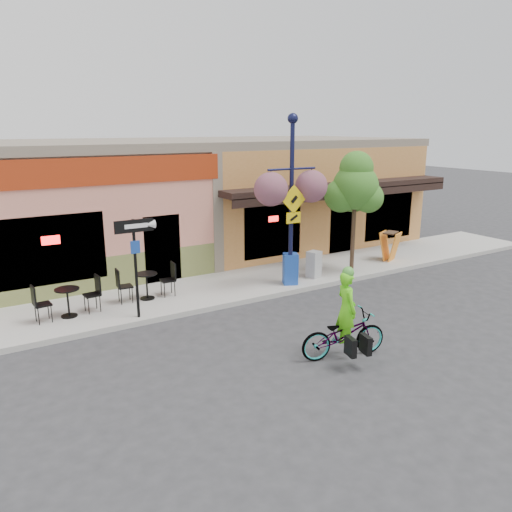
{
  "coord_description": "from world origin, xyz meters",
  "views": [
    {
      "loc": [
        -8.47,
        -11.33,
        5.01
      ],
      "look_at": [
        -1.28,
        0.5,
        1.4
      ],
      "focal_mm": 35.0,
      "sensor_mm": 36.0,
      "label": 1
    }
  ],
  "objects": [
    {
      "name": "lamp_post",
      "position": [
        0.24,
        0.94,
        2.77
      ],
      "size": [
        1.69,
        0.72,
        5.25
      ],
      "primitive_type": null,
      "rotation": [
        0.0,
        0.0,
        -0.03
      ],
      "color": "#111436",
      "rests_on": "sidewalk"
    },
    {
      "name": "cyclist_rider",
      "position": [
        -1.42,
        -3.56,
        0.87
      ],
      "size": [
        0.55,
        0.71,
        1.73
      ],
      "primitive_type": "imported",
      "rotation": [
        0.0,
        0.0,
        1.34
      ],
      "color": "#5BDC17",
      "rests_on": "ground"
    },
    {
      "name": "one_way_sign",
      "position": [
        -4.72,
        0.77,
        1.45
      ],
      "size": [
        1.0,
        0.22,
        2.61
      ],
      "primitive_type": null,
      "rotation": [
        0.0,
        0.0,
        -0.0
      ],
      "color": "black",
      "rests_on": "sidewalk"
    },
    {
      "name": "sidewalk",
      "position": [
        0.0,
        2.0,
        0.07
      ],
      "size": [
        24.0,
        3.0,
        0.15
      ],
      "primitive_type": "cube",
      "color": "#9E9B93",
      "rests_on": "ground"
    },
    {
      "name": "newspaper_box_blue",
      "position": [
        0.32,
        1.04,
        0.64
      ],
      "size": [
        0.57,
        0.54,
        0.99
      ],
      "primitive_type": null,
      "rotation": [
        0.0,
        0.0,
        -0.42
      ],
      "color": "#1C46AA",
      "rests_on": "sidewalk"
    },
    {
      "name": "sandwich_board",
      "position": [
        5.23,
        1.31,
        0.69
      ],
      "size": [
        0.79,
        0.71,
        1.08
      ],
      "primitive_type": null,
      "rotation": [
        0.0,
        0.0,
        0.43
      ],
      "color": "orange",
      "rests_on": "sidewalk"
    },
    {
      "name": "cafe_set_right",
      "position": [
        -4.04,
        2.03,
        0.65
      ],
      "size": [
        1.72,
        0.93,
        1.0
      ],
      "primitive_type": null,
      "rotation": [
        0.0,
        0.0,
        -0.06
      ],
      "color": "black",
      "rests_on": "sidewalk"
    },
    {
      "name": "building",
      "position": [
        0.0,
        7.5,
        2.25
      ],
      "size": [
        18.2,
        8.2,
        4.5
      ],
      "primitive_type": null,
      "color": "tan",
      "rests_on": "ground"
    },
    {
      "name": "street_tree",
      "position": [
        2.9,
        1.05,
        2.22
      ],
      "size": [
        2.07,
        2.07,
        4.14
      ],
      "primitive_type": null,
      "rotation": [
        0.0,
        0.0,
        -0.35
      ],
      "color": "#3D7A26",
      "rests_on": "sidewalk"
    },
    {
      "name": "newspaper_box_grey",
      "position": [
        1.41,
        1.24,
        0.59
      ],
      "size": [
        0.5,
        0.47,
        0.88
      ],
      "primitive_type": null,
      "rotation": [
        0.0,
        0.0,
        0.29
      ],
      "color": "#A9A9A9",
      "rests_on": "sidewalk"
    },
    {
      "name": "ground",
      "position": [
        0.0,
        0.0,
        0.0
      ],
      "size": [
        90.0,
        90.0,
        0.0
      ],
      "primitive_type": "plane",
      "color": "#2D2D30",
      "rests_on": "ground"
    },
    {
      "name": "curb",
      "position": [
        0.0,
        0.55,
        0.07
      ],
      "size": [
        24.0,
        0.12,
        0.15
      ],
      "primitive_type": "cube",
      "color": "#A8A59E",
      "rests_on": "ground"
    },
    {
      "name": "cafe_set_left",
      "position": [
        -6.28,
        1.75,
        0.65
      ],
      "size": [
        1.74,
        0.98,
        1.01
      ],
      "primitive_type": null,
      "rotation": [
        0.0,
        0.0,
        0.09
      ],
      "color": "black",
      "rests_on": "sidewalk"
    },
    {
      "name": "bicycle",
      "position": [
        -1.47,
        -3.56,
        0.53
      ],
      "size": [
        2.11,
        1.13,
        1.05
      ],
      "primitive_type": "imported",
      "rotation": [
        0.0,
        0.0,
        1.34
      ],
      "color": "maroon",
      "rests_on": "ground"
    }
  ]
}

